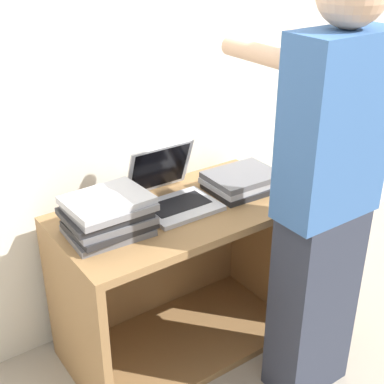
# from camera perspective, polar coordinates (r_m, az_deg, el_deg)

# --- Properties ---
(ground_plane) EXTENTS (12.00, 12.00, 0.00)m
(ground_plane) POSITION_cam_1_polar(r_m,az_deg,el_deg) (2.60, 2.75, -19.18)
(ground_plane) COLOR #9E9384
(wall_back) EXTENTS (8.00, 0.05, 2.40)m
(wall_back) POSITION_cam_1_polar(r_m,az_deg,el_deg) (2.48, -6.57, 11.00)
(wall_back) COLOR silver
(wall_back) RESTS_ON ground_plane
(cart) EXTENTS (1.10, 0.59, 0.75)m
(cart) POSITION_cam_1_polar(r_m,az_deg,el_deg) (2.58, -2.02, -8.58)
(cart) COLOR olive
(cart) RESTS_ON ground_plane
(laptop_open) EXTENTS (0.32, 0.34, 0.25)m
(laptop_open) POSITION_cam_1_polar(r_m,az_deg,el_deg) (2.35, -2.01, -0.21)
(laptop_open) COLOR #B7B7BC
(laptop_open) RESTS_ON cart
(laptop_stack_left) EXTENTS (0.34, 0.27, 0.16)m
(laptop_stack_left) POSITION_cam_1_polar(r_m,az_deg,el_deg) (2.14, -8.95, -2.48)
(laptop_stack_left) COLOR slate
(laptop_stack_left) RESTS_ON cart
(laptop_stack_right) EXTENTS (0.33, 0.27, 0.08)m
(laptop_stack_right) POSITION_cam_1_polar(r_m,az_deg,el_deg) (2.50, 5.35, 1.16)
(laptop_stack_right) COLOR #232326
(laptop_stack_right) RESTS_ON cart
(person) EXTENTS (0.40, 0.54, 1.79)m
(person) POSITION_cam_1_polar(r_m,az_deg,el_deg) (2.11, 13.93, -1.05)
(person) COLOR #2D3342
(person) RESTS_ON ground_plane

